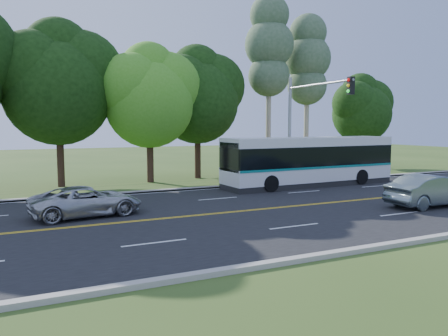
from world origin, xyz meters
name	(u,v)px	position (x,y,z in m)	size (l,w,h in m)	color
ground	(260,210)	(0.00, 0.00, 0.00)	(120.00, 120.00, 0.00)	#2F4A18
road	(260,210)	(0.00, 0.00, 0.01)	(60.00, 14.00, 0.02)	black
curb_north	(200,188)	(0.00, 7.15, 0.07)	(60.00, 0.30, 0.15)	#A39E93
curb_south	(375,247)	(0.00, -7.15, 0.07)	(60.00, 0.30, 0.15)	#A39E93
grass_verge	(189,185)	(0.00, 9.00, 0.05)	(60.00, 4.00, 0.10)	#2F4A18
lane_markings	(258,209)	(-0.09, 0.00, 0.02)	(57.60, 13.82, 0.00)	gold
tree_row	(96,81)	(-5.15, 12.13, 6.73)	(44.70, 9.10, 13.84)	black
bougainvillea_hedge	(290,171)	(7.18, 8.15, 0.72)	(9.50, 2.25, 1.50)	maroon
traffic_signal	(307,112)	(6.49, 5.40, 4.67)	(0.42, 6.10, 7.00)	gray
transit_bus	(310,162)	(6.91, 5.59, 1.55)	(11.87, 3.00, 3.08)	silver
sedan	(432,191)	(7.75, -2.86, 0.78)	(1.61, 4.61, 1.52)	slate
suv	(87,201)	(-7.38, 1.87, 0.66)	(2.13, 4.61, 1.28)	#AEB0B2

